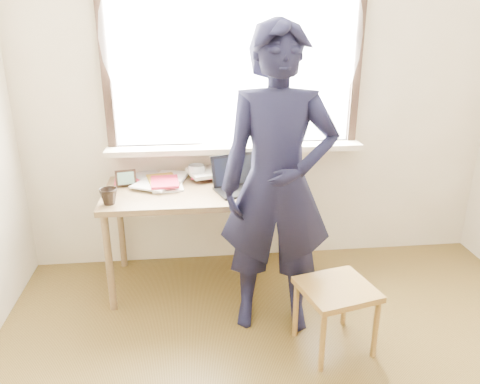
{
  "coord_description": "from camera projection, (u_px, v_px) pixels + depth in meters",
  "views": [
    {
      "loc": [
        -0.52,
        -1.38,
        1.83
      ],
      "look_at": [
        -0.27,
        0.95,
        0.95
      ],
      "focal_mm": 35.0,
      "sensor_mm": 36.0,
      "label": 1
    }
  ],
  "objects": [
    {
      "name": "work_chair",
      "position": [
        336.0,
        296.0,
        2.65
      ],
      "size": [
        0.47,
        0.46,
        0.4
      ],
      "color": "olive",
      "rests_on": "ground"
    },
    {
      "name": "book_a",
      "position": [
        138.0,
        180.0,
        3.33
      ],
      "size": [
        0.31,
        0.32,
        0.02
      ],
      "primitive_type": "imported",
      "rotation": [
        0.0,
        0.0,
        0.62
      ],
      "color": "white",
      "rests_on": "desk"
    },
    {
      "name": "book_b",
      "position": [
        250.0,
        175.0,
        3.43
      ],
      "size": [
        0.31,
        0.31,
        0.02
      ],
      "primitive_type": "imported",
      "rotation": [
        0.0,
        0.0,
        -0.75
      ],
      "color": "white",
      "rests_on": "desk"
    },
    {
      "name": "mouse",
      "position": [
        268.0,
        189.0,
        3.14
      ],
      "size": [
        0.1,
        0.07,
        0.04
      ],
      "primitive_type": "ellipsoid",
      "color": "black",
      "rests_on": "desk"
    },
    {
      "name": "room_shell",
      "position": [
        337.0,
        77.0,
        1.59
      ],
      "size": [
        3.52,
        4.02,
        2.61
      ],
      "color": "beige",
      "rests_on": "ground"
    },
    {
      "name": "picture_frame",
      "position": [
        126.0,
        179.0,
        3.21
      ],
      "size": [
        0.14,
        0.04,
        0.11
      ],
      "color": "black",
      "rests_on": "desk"
    },
    {
      "name": "mug_dark",
      "position": [
        109.0,
        196.0,
        2.92
      ],
      "size": [
        0.11,
        0.11,
        0.1
      ],
      "primitive_type": "imported",
      "rotation": [
        0.0,
        0.0,
        0.03
      ],
      "color": "black",
      "rests_on": "desk"
    },
    {
      "name": "person",
      "position": [
        278.0,
        186.0,
        2.69
      ],
      "size": [
        0.72,
        0.53,
        1.83
      ],
      "primitive_type": "imported",
      "rotation": [
        0.0,
        0.0,
        -0.15
      ],
      "color": "black",
      "rests_on": "ground"
    },
    {
      "name": "desk_clutter",
      "position": [
        172.0,
        178.0,
        3.33
      ],
      "size": [
        0.45,
        0.51,
        0.05
      ],
      "color": "white",
      "rests_on": "desk"
    },
    {
      "name": "desk",
      "position": [
        204.0,
        199.0,
        3.22
      ],
      "size": [
        1.35,
        0.67,
        0.72
      ],
      "color": "brown",
      "rests_on": "ground"
    },
    {
      "name": "laptop",
      "position": [
        239.0,
        182.0,
        3.17
      ],
      "size": [
        0.4,
        0.36,
        0.23
      ],
      "color": "black",
      "rests_on": "desk"
    },
    {
      "name": "mug_white",
      "position": [
        197.0,
        172.0,
        3.39
      ],
      "size": [
        0.17,
        0.17,
        0.1
      ],
      "primitive_type": "imported",
      "rotation": [
        0.0,
        0.0,
        0.51
      ],
      "color": "white",
      "rests_on": "desk"
    }
  ]
}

